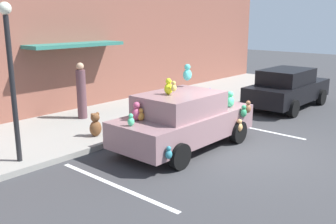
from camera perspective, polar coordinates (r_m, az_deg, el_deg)
ground_plane at (r=10.52m, az=11.72°, el=-5.67°), size 60.00×60.00×0.00m
sidewalk at (r=13.54m, az=-6.88°, el=-0.73°), size 24.00×4.00×0.15m
storefront_building at (r=14.79m, az=-12.95°, el=12.47°), size 24.00×1.25×6.40m
parking_stripe_front at (r=12.64m, az=12.32°, el=-2.36°), size 0.12×3.60×0.01m
parking_stripe_rear at (r=8.36m, az=-7.96°, el=-10.76°), size 0.12×3.60×0.01m
plush_covered_car at (r=10.33m, az=2.37°, el=-1.09°), size 4.19×2.08×2.20m
parked_sedan_behind at (r=15.73m, az=17.38°, el=3.44°), size 4.36×1.90×1.54m
teddy_bear_on_sidewalk at (r=11.16m, az=-10.77°, el=-1.95°), size 0.36×0.30×0.70m
street_lamp_post at (r=9.34m, az=-22.42°, el=6.31°), size 0.28×0.28×3.66m
pedestrian_near_shopfront at (r=13.14m, az=-12.79°, el=2.92°), size 0.31×0.31×1.89m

